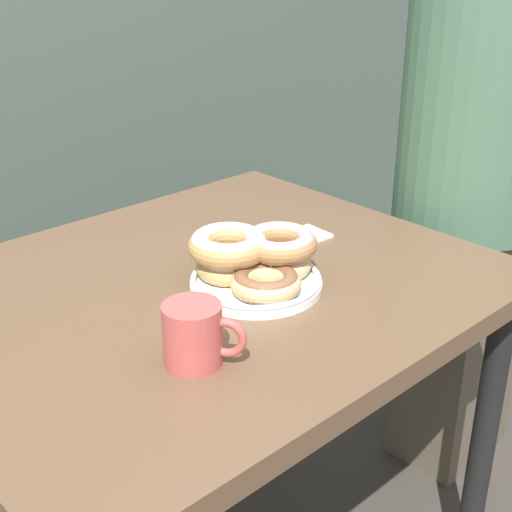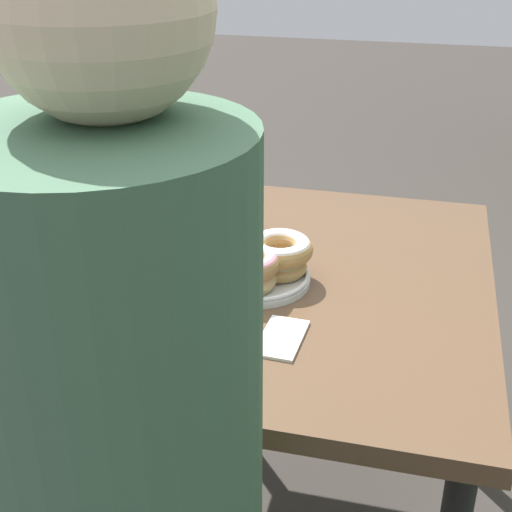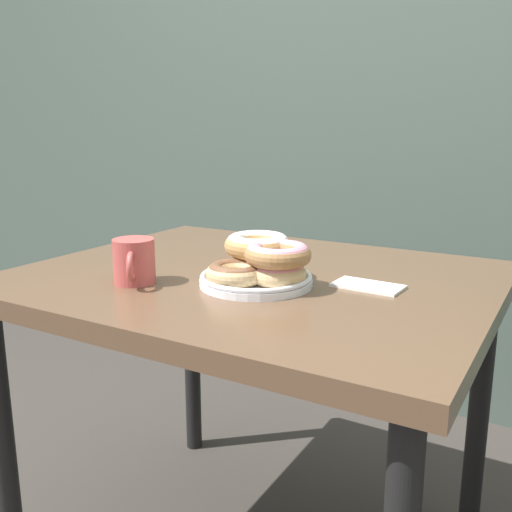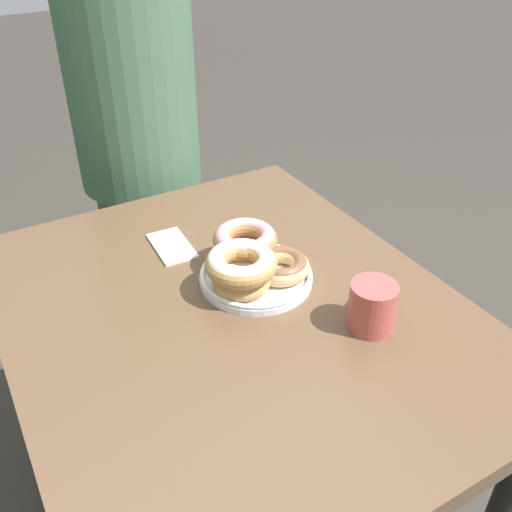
% 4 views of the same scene
% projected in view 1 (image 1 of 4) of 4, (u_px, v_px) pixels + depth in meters
% --- Properties ---
extents(dining_table, '(0.99, 0.81, 0.73)m').
position_uv_depth(dining_table, '(205.00, 324.00, 1.28)').
color(dining_table, brown).
rests_on(dining_table, ground_plane).
extents(donut_plate, '(0.26, 0.26, 0.09)m').
position_uv_depth(donut_plate, '(255.00, 261.00, 1.21)').
color(donut_plate, white).
rests_on(donut_plate, dining_table).
extents(coffee_mug, '(0.09, 0.11, 0.09)m').
position_uv_depth(coffee_mug, '(195.00, 334.00, 0.99)').
color(coffee_mug, '#B74C47').
rests_on(coffee_mug, dining_table).
extents(person_figure, '(0.36, 0.34, 1.46)m').
position_uv_depth(person_figure, '(474.00, 171.00, 1.61)').
color(person_figure, brown).
rests_on(person_figure, ground_plane).
extents(napkin, '(0.14, 0.08, 0.01)m').
position_uv_depth(napkin, '(296.00, 239.00, 1.41)').
color(napkin, white).
rests_on(napkin, dining_table).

